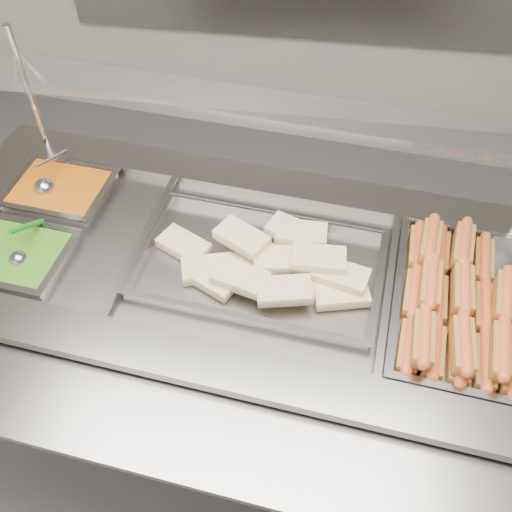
# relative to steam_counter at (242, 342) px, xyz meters

# --- Properties ---
(ground) EXTENTS (6.00, 6.00, 0.00)m
(ground) POSITION_rel_steam_counter_xyz_m (0.15, -0.35, -0.49)
(ground) COLOR #525154
(ground) RESTS_ON ground
(steam_counter) EXTENTS (2.13, 1.12, 0.98)m
(steam_counter) POSITION_rel_steam_counter_xyz_m (0.00, 0.00, 0.00)
(steam_counter) COLOR slate
(steam_counter) RESTS_ON ground
(tray_rail) EXTENTS (1.97, 0.61, 0.06)m
(tray_rail) POSITION_rel_steam_counter_xyz_m (-0.06, -0.55, 0.44)
(tray_rail) COLOR gray
(tray_rail) RESTS_ON steam_counter
(sneeze_guard) EXTENTS (1.82, 0.51, 0.48)m
(sneeze_guard) POSITION_rel_steam_counter_xyz_m (0.03, 0.24, 0.89)
(sneeze_guard) COLOR silver
(sneeze_guard) RESTS_ON steam_counter
(pan_hotdogs) EXTENTS (0.43, 0.63, 0.11)m
(pan_hotdogs) POSITION_rel_steam_counter_xyz_m (0.68, -0.07, 0.44)
(pan_hotdogs) COLOR gray
(pan_hotdogs) RESTS_ON steam_counter
(pan_wraps) EXTENTS (0.78, 0.51, 0.08)m
(pan_wraps) POSITION_rel_steam_counter_xyz_m (0.06, -0.01, 0.46)
(pan_wraps) COLOR gray
(pan_wraps) RESTS_ON steam_counter
(pan_beans) EXTENTS (0.35, 0.29, 0.11)m
(pan_beans) POSITION_rel_steam_counter_xyz_m (-0.68, 0.23, 0.45)
(pan_beans) COLOR gray
(pan_beans) RESTS_ON steam_counter
(pan_peas) EXTENTS (0.35, 0.29, 0.11)m
(pan_peas) POSITION_rel_steam_counter_xyz_m (-0.71, -0.08, 0.45)
(pan_peas) COLOR gray
(pan_peas) RESTS_ON steam_counter
(hotdogs_in_buns) EXTENTS (0.37, 0.59, 0.13)m
(hotdogs_in_buns) POSITION_rel_steam_counter_xyz_m (0.66, -0.09, 0.50)
(hotdogs_in_buns) COLOR #9A5A20
(hotdogs_in_buns) RESTS_ON pan_hotdogs
(tortilla_wraps) EXTENTS (0.69, 0.38, 0.10)m
(tortilla_wraps) POSITION_rel_steam_counter_xyz_m (0.11, -0.02, 0.50)
(tortilla_wraps) COLOR beige
(tortilla_wraps) RESTS_ON pan_wraps
(ladle) EXTENTS (0.08, 0.22, 0.15)m
(ladle) POSITION_rel_steam_counter_xyz_m (-0.72, 0.22, 0.50)
(ladle) COLOR #A7A7AB
(ladle) RESTS_ON pan_beans
(serving_spoon) EXTENTS (0.06, 0.19, 0.15)m
(serving_spoon) POSITION_rel_steam_counter_xyz_m (-0.68, -0.09, 0.50)
(serving_spoon) COLOR #A7A7AB
(serving_spoon) RESTS_ON pan_peas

